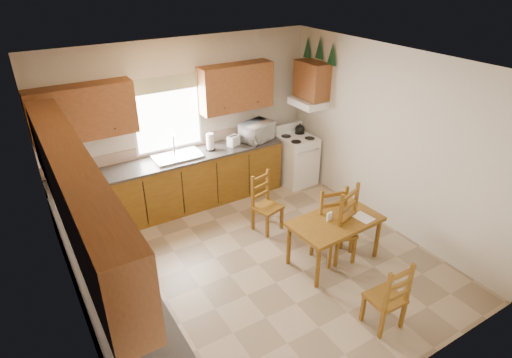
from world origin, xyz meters
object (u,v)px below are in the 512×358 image
microwave (257,131)px  chair_far_left (338,228)px  dining_table (334,240)px  chair_near_left (334,221)px  chair_near_right (386,294)px  chair_far_right (267,204)px  stove (297,161)px

microwave → chair_far_left: 2.43m
dining_table → chair_near_left: bearing=52.6°
dining_table → chair_near_right: bearing=-107.0°
dining_table → chair_far_right: (-0.36, 1.11, 0.13)m
chair_near_left → chair_far_left: (-0.02, -0.10, -0.05)m
microwave → chair_far_left: bearing=-112.9°
stove → chair_far_right: (-1.31, -1.03, 0.02)m
dining_table → chair_near_left: chair_near_left is taller
microwave → chair_near_right: microwave is taller
microwave → dining_table: size_ratio=0.43×
microwave → chair_near_left: (-0.15, -2.25, -0.52)m
dining_table → chair_near_right: chair_near_right is taller
chair_near_right → chair_far_left: 1.25m
microwave → chair_far_right: microwave is taller
chair_near_right → chair_far_left: size_ratio=0.89×
chair_near_right → chair_far_right: 2.31m
dining_table → chair_far_right: chair_far_right is taller
dining_table → chair_far_right: 1.17m
dining_table → microwave: bearing=81.1°
chair_near_left → chair_far_right: size_ratio=1.23×
dining_table → stove: bearing=62.7°
microwave → dining_table: microwave is taller
chair_near_left → chair_near_right: size_ratio=1.24×
chair_near_right → chair_far_right: bearing=-85.8°
microwave → chair_near_left: size_ratio=0.47×
dining_table → chair_far_left: 0.19m
chair_far_right → dining_table: bearing=-86.1°
chair_near_left → chair_far_left: chair_near_left is taller
chair_near_right → chair_far_left: (0.35, 1.20, 0.06)m
stove → chair_far_left: bearing=-114.0°
stove → chair_far_left: (-0.89, -2.13, 0.07)m
chair_far_right → chair_near_right: bearing=-102.4°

